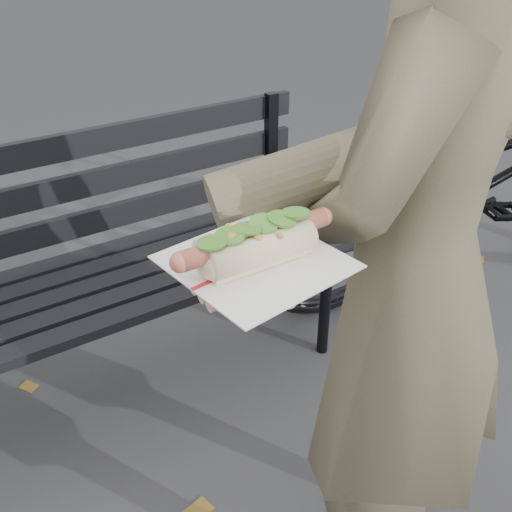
% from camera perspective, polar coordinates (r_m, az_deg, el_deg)
% --- Properties ---
extents(park_bench, '(1.50, 0.44, 0.88)m').
position_cam_1_polar(park_bench, '(1.88, -14.10, 0.16)').
color(park_bench, black).
rests_on(park_bench, ground).
extents(bicycle, '(2.00, 1.16, 0.99)m').
position_cam_1_polar(bicycle, '(2.51, 19.97, 6.74)').
color(bicycle, black).
rests_on(bicycle, ground).
extents(person, '(0.75, 0.64, 1.74)m').
position_cam_1_polar(person, '(1.14, 14.60, -1.84)').
color(person, brown).
rests_on(person, ground).
extents(held_hotdog, '(0.63, 0.31, 0.20)m').
position_cam_1_polar(held_hotdog, '(0.86, 8.67, 7.50)').
color(held_hotdog, brown).
extents(fallen_leaves, '(3.98, 3.04, 0.00)m').
position_cam_1_polar(fallen_leaves, '(1.93, -1.04, -18.17)').
color(fallen_leaves, brown).
rests_on(fallen_leaves, ground).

